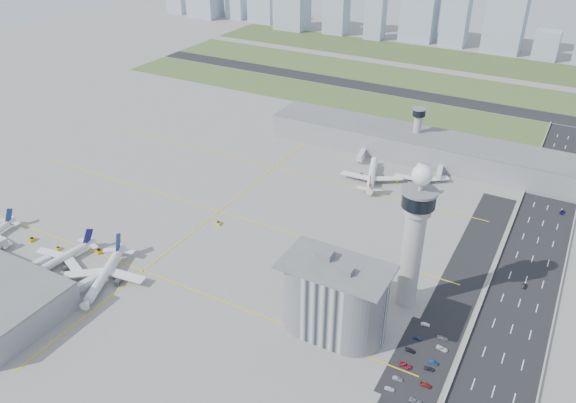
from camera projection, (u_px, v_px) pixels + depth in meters
The scene contains 57 objects.
ground at pixel (252, 262), 263.16m from camera, with size 1000.00×1000.00×0.00m, color gray.
grass_strip_0 at pixel (382, 106), 441.70m from camera, with size 480.00×50.00×0.08m, color #455A2A.
grass_strip_1 at pixel (412, 79), 498.43m from camera, with size 480.00×60.00×0.08m, color #45602D.
grass_strip_2 at pixel (437, 57), 558.94m from camera, with size 480.00×70.00×0.08m, color #405427.
runway at pixel (398, 92), 469.67m from camera, with size 480.00×22.00×0.10m, color black.
highway at pixel (506, 348), 215.12m from camera, with size 28.00×500.00×0.10m, color black.
barrier_left at pixel (469, 335), 220.69m from camera, with size 0.60×500.00×1.20m, color #9E9E99.
barrier_right at pixel (545, 360), 209.00m from camera, with size 0.60×500.00×1.20m, color #9E9E99.
landside_road at pixel (435, 342), 218.00m from camera, with size 18.00×260.00×0.08m, color black.
parking_lot at pixel (420, 360), 209.75m from camera, with size 20.00×44.00×0.10m, color black.
taxiway_line_h_0 at pixel (143, 271), 257.17m from camera, with size 260.00×0.60×0.01m, color yellow.
taxiway_line_h_1 at pixel (219, 212), 302.56m from camera, with size 260.00×0.60×0.01m, color yellow.
taxiway_line_h_2 at pixel (274, 168), 347.94m from camera, with size 260.00×0.60×0.01m, color yellow.
taxiway_line_v at pixel (219, 212), 302.56m from camera, with size 0.60×260.00×0.01m, color yellow.
control_tower at pixel (414, 232), 221.51m from camera, with size 14.00×14.00×64.50m.
secondary_tower at pixel (417, 128), 354.64m from camera, with size 8.60×8.60×31.90m.
admin_building at pixel (334, 298), 217.11m from camera, with size 42.00×24.00×33.50m.
terminal_pier at pixel (430, 148), 354.44m from camera, with size 210.00×32.00×15.80m.
airplane_near_b at pixel (58, 256), 258.17m from camera, with size 38.53×32.75×10.79m, color white, non-canonical shape.
airplane_near_c at pixel (103, 271), 246.97m from camera, with size 44.35×37.70×12.42m, color white, non-canonical shape.
airplane_far_a at pixel (372, 171), 331.06m from camera, with size 43.53×37.00×12.19m, color white, non-canonical shape.
airplane_far_b at pixel (422, 173), 330.66m from camera, with size 37.93×32.24×10.62m, color white, non-canonical shape.
jet_bridge_near_1 at pixel (22, 274), 250.24m from camera, with size 14.00×3.00×5.70m, color silver, non-canonical shape.
jet_bridge_near_2 at pixel (69, 296), 237.72m from camera, with size 14.00×3.00×5.70m, color silver, non-canonical shape.
jet_bridge_far_0 at pixel (363, 152), 360.74m from camera, with size 14.00×3.00×5.70m, color silver, non-canonical shape.
jet_bridge_far_1 at pixel (440, 169), 339.87m from camera, with size 14.00×3.00×5.70m, color silver, non-canonical shape.
tug_0 at pixel (32, 239), 277.89m from camera, with size 2.20×3.20×1.86m, color #E2BC00, non-canonical shape.
tug_1 at pixel (58, 248), 271.32m from camera, with size 1.94×2.82×1.64m, color yellow, non-canonical shape.
tug_2 at pixel (99, 251), 269.09m from camera, with size 2.40×3.49×2.03m, color #D28B05, non-canonical shape.
tug_3 at pixel (218, 223), 291.00m from camera, with size 2.06×3.00×1.74m, color yellow, non-canonical shape.
tug_4 at pixel (397, 180), 332.07m from camera, with size 1.99×2.90×1.68m, color yellow, non-canonical shape.
tug_5 at pixel (417, 210), 302.54m from camera, with size 1.89×2.75×1.60m, color gold, non-canonical shape.
car_lot_0 at pixel (389, 389), 197.39m from camera, with size 1.44×3.59×1.22m, color white.
car_lot_1 at pixel (397, 379), 201.34m from camera, with size 1.30×3.73×1.23m, color gray.
car_lot_2 at pixel (406, 365), 206.73m from camera, with size 2.18×4.73×1.31m, color maroon.
car_lot_3 at pixel (410, 350), 213.40m from camera, with size 1.63×4.00×1.16m, color black.
car_lot_4 at pixel (418, 338), 218.91m from camera, with size 1.34×3.34×1.14m, color navy.
car_lot_5 at pixel (425, 324), 225.72m from camera, with size 1.24×3.55×1.17m, color white.
car_lot_6 at pixel (416, 401), 192.60m from camera, with size 2.10×4.57×1.27m, color gray.
car_lot_7 at pixel (426, 385), 198.85m from camera, with size 1.64×4.04×1.17m, color maroon.
car_lot_8 at pixel (429, 369), 205.42m from camera, with size 1.47×3.65×1.24m, color #23232A.
car_lot_9 at pixel (434, 363), 208.00m from camera, with size 1.24×3.56×1.17m, color navy.
car_lot_10 at pixel (442, 349), 214.16m from camera, with size 2.05×4.46×1.24m, color white.
car_lot_11 at pixel (443, 338), 219.11m from camera, with size 1.71×4.21×1.22m, color gray.
car_hw_1 at pixel (524, 286), 246.79m from camera, with size 1.26×3.62×1.19m, color black.
car_hw_2 at pixel (562, 212), 300.73m from camera, with size 2.02×4.39×1.22m, color #161652.
car_hw_4 at pixel (548, 162), 352.85m from camera, with size 1.55×3.86×1.31m, color gray.
skyline_bldg_0 at pixel (178, 2), 733.22m from camera, with size 24.05×19.24×26.50m, color #9EADC1.
skyline_bldg_2 at pixel (237, 8), 703.43m from camera, with size 22.81×18.25×26.79m, color #9EADC1.
skyline_bldg_3 at pixel (264, 6), 685.62m from camera, with size 32.30×25.84×36.93m, color #9EADC1.
skyline_bldg_4 at pixel (292, 2), 647.42m from camera, with size 35.81×28.65×60.36m, color #9EADC1.
skyline_bldg_5 at pixel (337, 3), 626.46m from camera, with size 25.49×20.39×66.89m, color #9EADC1.
skyline_bldg_6 at pixel (375, 18), 610.78m from camera, with size 20.04×16.03×45.20m, color #9EADC1.
skyline_bldg_7 at pixel (420, 11), 603.06m from camera, with size 35.76×28.61×61.22m, color #9EADC1.
skyline_bldg_8 at pixel (458, 5), 576.74m from camera, with size 26.33×21.06×83.39m, color #9EADC1.
skyline_bldg_9 at pixel (506, 20), 561.92m from camera, with size 36.96×29.57×62.11m, color #9EADC1.
skyline_bldg_10 at pixel (546, 45), 546.08m from camera, with size 23.01×18.41×27.75m, color #9EADC1.
Camera 1 is at (117.79, -178.38, 157.01)m, focal length 35.00 mm.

